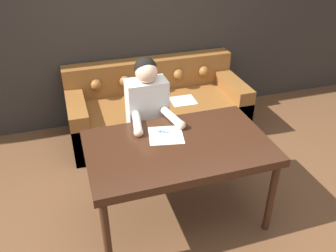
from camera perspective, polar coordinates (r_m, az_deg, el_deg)
ground_plane at (r=3.35m, az=1.19°, el=-13.62°), size 16.00×16.00×0.00m
wall_back at (r=4.32m, az=-6.92°, el=16.96°), size 8.00×0.06×2.60m
dining_table at (r=2.88m, az=1.71°, el=-4.11°), size 1.47×0.89×0.77m
couch at (r=4.32m, az=-1.86°, el=2.81°), size 2.07×0.91×0.82m
person at (r=3.38m, az=-3.24°, el=0.72°), size 0.45×0.60×1.27m
pattern_paper_main at (r=2.94m, az=-0.34°, el=-1.50°), size 0.33×0.33×0.00m
scissors at (r=2.98m, az=-0.59°, el=-1.00°), size 0.20×0.15×0.01m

